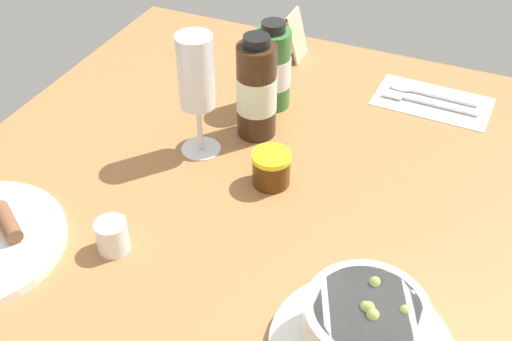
{
  "coord_description": "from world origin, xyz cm",
  "views": [
    {
      "loc": [
        -57.56,
        -32.05,
        61.03
      ],
      "look_at": [
        4.79,
        -4.91,
        5.6
      ],
      "focal_mm": 44.68,
      "sensor_mm": 36.0,
      "label": 1
    }
  ],
  "objects_px": {
    "wine_glass": "(196,78)",
    "porridge_bowl": "(364,330)",
    "creamer_jug": "(113,235)",
    "menu_card": "(291,35)",
    "sauce_bottle_green": "(273,68)",
    "cutlery_setting": "(430,100)",
    "jam_jar": "(271,168)",
    "sauce_bottle_brown": "(257,90)"
  },
  "relations": [
    {
      "from": "sauce_bottle_green",
      "to": "sauce_bottle_brown",
      "type": "bearing_deg",
      "value": -174.21
    },
    {
      "from": "creamer_jug",
      "to": "menu_card",
      "type": "bearing_deg",
      "value": -2.66
    },
    {
      "from": "porridge_bowl",
      "to": "cutlery_setting",
      "type": "distance_m",
      "value": 0.55
    },
    {
      "from": "menu_card",
      "to": "wine_glass",
      "type": "bearing_deg",
      "value": 176.21
    },
    {
      "from": "jam_jar",
      "to": "porridge_bowl",
      "type": "bearing_deg",
      "value": -138.52
    },
    {
      "from": "wine_glass",
      "to": "menu_card",
      "type": "bearing_deg",
      "value": -3.79
    },
    {
      "from": "creamer_jug",
      "to": "sauce_bottle_green",
      "type": "relative_size",
      "value": 0.33
    },
    {
      "from": "cutlery_setting",
      "to": "menu_card",
      "type": "relative_size",
      "value": 2.17
    },
    {
      "from": "creamer_jug",
      "to": "menu_card",
      "type": "xyz_separation_m",
      "value": [
        0.57,
        -0.03,
        0.02
      ]
    },
    {
      "from": "wine_glass",
      "to": "porridge_bowl",
      "type": "bearing_deg",
      "value": -127.9
    },
    {
      "from": "sauce_bottle_brown",
      "to": "sauce_bottle_green",
      "type": "distance_m",
      "value": 0.09
    },
    {
      "from": "sauce_bottle_brown",
      "to": "sauce_bottle_green",
      "type": "bearing_deg",
      "value": 5.79
    },
    {
      "from": "creamer_jug",
      "to": "jam_jar",
      "type": "height_order",
      "value": "same"
    },
    {
      "from": "cutlery_setting",
      "to": "sauce_bottle_green",
      "type": "xyz_separation_m",
      "value": [
        -0.12,
        0.25,
        0.07
      ]
    },
    {
      "from": "sauce_bottle_brown",
      "to": "creamer_jug",
      "type": "bearing_deg",
      "value": 168.06
    },
    {
      "from": "wine_glass",
      "to": "cutlery_setting",
      "type": "bearing_deg",
      "value": -47.03
    },
    {
      "from": "jam_jar",
      "to": "menu_card",
      "type": "bearing_deg",
      "value": 16.75
    },
    {
      "from": "creamer_jug",
      "to": "menu_card",
      "type": "height_order",
      "value": "menu_card"
    },
    {
      "from": "menu_card",
      "to": "cutlery_setting",
      "type": "bearing_deg",
      "value": -100.57
    },
    {
      "from": "cutlery_setting",
      "to": "jam_jar",
      "type": "distance_m",
      "value": 0.36
    },
    {
      "from": "porridge_bowl",
      "to": "wine_glass",
      "type": "height_order",
      "value": "wine_glass"
    },
    {
      "from": "wine_glass",
      "to": "sauce_bottle_green",
      "type": "relative_size",
      "value": 1.28
    },
    {
      "from": "wine_glass",
      "to": "jam_jar",
      "type": "bearing_deg",
      "value": -103.19
    },
    {
      "from": "porridge_bowl",
      "to": "cutlery_setting",
      "type": "bearing_deg",
      "value": 3.51
    },
    {
      "from": "porridge_bowl",
      "to": "sauce_bottle_green",
      "type": "relative_size",
      "value": 1.35
    },
    {
      "from": "cutlery_setting",
      "to": "creamer_jug",
      "type": "height_order",
      "value": "creamer_jug"
    },
    {
      "from": "sauce_bottle_brown",
      "to": "wine_glass",
      "type": "bearing_deg",
      "value": 141.18
    },
    {
      "from": "creamer_jug",
      "to": "jam_jar",
      "type": "bearing_deg",
      "value": -33.57
    },
    {
      "from": "wine_glass",
      "to": "menu_card",
      "type": "height_order",
      "value": "wine_glass"
    },
    {
      "from": "menu_card",
      "to": "porridge_bowl",
      "type": "bearing_deg",
      "value": -152.23
    },
    {
      "from": "cutlery_setting",
      "to": "wine_glass",
      "type": "xyz_separation_m",
      "value": [
        -0.28,
        0.3,
        0.13
      ]
    },
    {
      "from": "wine_glass",
      "to": "jam_jar",
      "type": "relative_size",
      "value": 3.38
    },
    {
      "from": "cutlery_setting",
      "to": "menu_card",
      "type": "height_order",
      "value": "menu_card"
    },
    {
      "from": "creamer_jug",
      "to": "wine_glass",
      "type": "distance_m",
      "value": 0.26
    },
    {
      "from": "cutlery_setting",
      "to": "wine_glass",
      "type": "distance_m",
      "value": 0.43
    },
    {
      "from": "sauce_bottle_brown",
      "to": "cutlery_setting",
      "type": "bearing_deg",
      "value": -49.58
    },
    {
      "from": "sauce_bottle_brown",
      "to": "menu_card",
      "type": "distance_m",
      "value": 0.26
    },
    {
      "from": "sauce_bottle_green",
      "to": "menu_card",
      "type": "bearing_deg",
      "value": 10.29
    },
    {
      "from": "cutlery_setting",
      "to": "wine_glass",
      "type": "bearing_deg",
      "value": 132.97
    },
    {
      "from": "menu_card",
      "to": "jam_jar",
      "type": "bearing_deg",
      "value": -163.25
    },
    {
      "from": "porridge_bowl",
      "to": "creamer_jug",
      "type": "bearing_deg",
      "value": 85.79
    },
    {
      "from": "creamer_jug",
      "to": "sauce_bottle_brown",
      "type": "bearing_deg",
      "value": -11.94
    }
  ]
}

